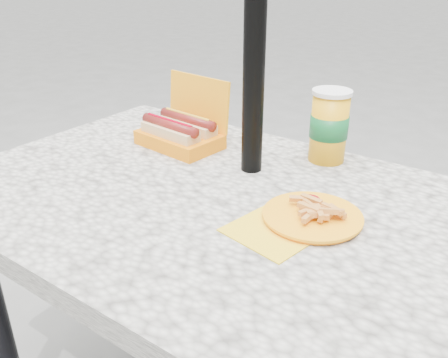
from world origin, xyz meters
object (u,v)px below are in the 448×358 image
Objects in this scene: fries_plate at (310,216)px; soda_cup at (329,126)px; hotdog_box at (181,132)px; umbrella_pole at (255,19)px.

fries_plate is 1.48× the size of soda_cup.
hotdog_box is 0.39m from soda_cup.
umbrella_pole is 12.14× the size of soda_cup.
umbrella_pole reaches higher than soda_cup.
umbrella_pole is at bearing 0.59° from hotdog_box.
fries_plate is at bearing -13.42° from hotdog_box.
soda_cup is at bearing 108.95° from fries_plate.
umbrella_pole is 0.43m from fries_plate.
hotdog_box is 1.28× the size of soda_cup.
hotdog_box is 0.50m from fries_plate.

